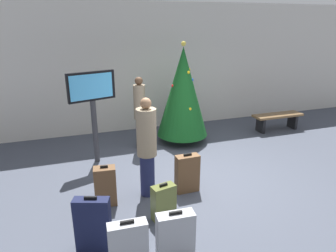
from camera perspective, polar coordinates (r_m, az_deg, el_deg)
name	(u,v)px	position (r m, az deg, el deg)	size (l,w,h in m)	color
ground_plane	(201,180)	(6.20, 6.32, -9.98)	(16.00, 16.00, 0.00)	#424754
back_wall	(151,67)	(8.87, -3.16, 10.97)	(16.00, 0.20, 3.56)	beige
holiday_tree	(183,92)	(7.67, 2.79, 6.38)	(1.30, 1.30, 2.57)	#4C3319
flight_info_kiosk	(92,99)	(6.66, -14.03, 5.03)	(1.02, 0.39, 2.03)	#333338
waiting_bench	(277,118)	(9.37, 19.89, 1.40)	(1.49, 0.44, 0.48)	brown
traveller_0	(147,146)	(5.28, -4.02, -3.70)	(0.42, 0.42, 1.81)	#1E234C
traveller_1	(140,111)	(7.34, -5.35, 2.79)	(0.31, 0.31, 1.79)	#333338
suitcase_0	(93,224)	(4.42, -13.95, -17.51)	(0.51, 0.32, 0.82)	#141938
suitcase_1	(105,186)	(5.36, -11.69, -10.99)	(0.39, 0.27, 0.73)	brown
suitcase_2	(164,202)	(4.92, -0.84, -14.16)	(0.40, 0.26, 0.63)	#59602D
suitcase_3	(175,235)	(4.23, 1.40, -19.88)	(0.51, 0.23, 0.70)	#9EA0A5
suitcase_4	(128,247)	(4.06, -7.47, -21.63)	(0.49, 0.20, 0.73)	#9EA0A5
suitcase_5	(187,173)	(5.64, 3.63, -8.89)	(0.43, 0.20, 0.75)	brown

